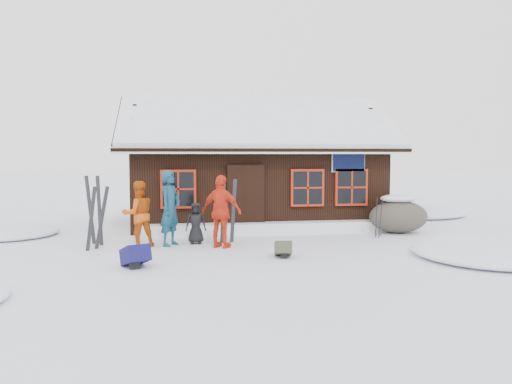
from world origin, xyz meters
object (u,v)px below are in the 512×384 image
boulder (398,215)px  ski_poles (378,218)px  skier_orange_left (138,214)px  backpack_blue (135,259)px  skier_orange_right (222,212)px  skier_crouched (196,223)px  backpack_olive (283,251)px  ski_pair_left (96,219)px  skier_teal (170,208)px

boulder → ski_poles: (-0.96, -0.78, 0.03)m
skier_orange_left → ski_poles: bearing=163.2°
ski_poles → backpack_blue: size_ratio=1.87×
skier_orange_right → backpack_blue: bearing=77.6°
skier_crouched → ski_poles: size_ratio=0.92×
boulder → backpack_blue: size_ratio=2.80×
skier_crouched → backpack_olive: 2.86m
ski_pair_left → backpack_blue: ski_pair_left is taller
skier_teal → backpack_blue: 2.66m
skier_orange_left → skier_orange_right: skier_orange_right is taller
skier_crouched → backpack_blue: bearing=-115.2°
skier_orange_right → backpack_blue: (-1.97, -1.93, -0.75)m
skier_orange_right → boulder: 5.74m
backpack_blue → backpack_olive: 3.31m
skier_orange_left → ski_poles: (6.62, 0.38, -0.29)m
boulder → ski_pair_left: bearing=-171.1°
skier_teal → boulder: size_ratio=1.09×
skier_crouched → ski_pair_left: (-2.47, -0.39, 0.22)m
skier_orange_left → skier_crouched: bearing=168.5°
skier_teal → ski_poles: skier_teal is taller
skier_teal → backpack_blue: (-0.69, -2.44, -0.80)m
skier_teal → ski_poles: (5.81, 0.33, -0.42)m
skier_teal → backpack_blue: bearing=-165.0°
skier_orange_right → skier_teal: bearing=11.3°
boulder → ski_poles: 1.24m
skier_crouched → ski_poles: (5.15, 0.16, 0.01)m
skier_teal → ski_pair_left: bearing=127.8°
skier_orange_left → skier_orange_right: 2.14m
skier_orange_left → ski_pair_left: size_ratio=1.04×
boulder → ski_pair_left: (-8.58, -1.34, 0.24)m
backpack_blue → skier_teal: bearing=51.0°
skier_orange_left → skier_crouched: skier_orange_left is taller
skier_teal → skier_orange_right: (1.28, -0.52, -0.05)m
ski_pair_left → backpack_blue: size_ratio=2.55×
ski_poles → backpack_olive: ski_poles is taller
skier_orange_right → backpack_blue: skier_orange_right is taller
boulder → backpack_blue: 8.28m
skier_teal → backpack_olive: size_ratio=3.82×
ski_pair_left → backpack_olive: bearing=-49.7°
ski_pair_left → backpack_olive: (4.38, -1.69, -0.63)m
boulder → backpack_blue: (-7.47, -3.56, -0.36)m
skier_teal → skier_orange_left: size_ratio=1.15×
backpack_olive → boulder: bearing=45.0°
ski_pair_left → skier_teal: bearing=-21.6°
backpack_olive → ski_poles: bearing=44.0°
backpack_blue → skier_orange_left: bearing=69.5°
ski_poles → skier_orange_left: bearing=-176.7°
skier_orange_right → skier_orange_left: bearing=20.7°
skier_crouched → boulder: skier_crouched is taller
skier_crouched → backpack_blue: size_ratio=1.72×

